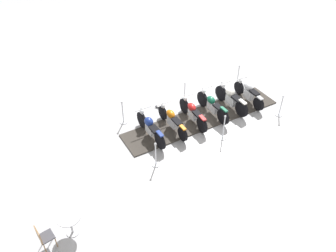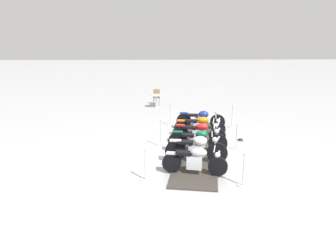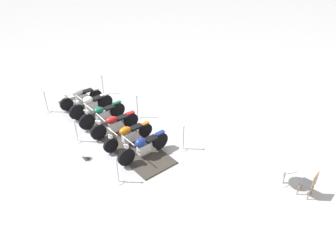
% 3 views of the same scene
% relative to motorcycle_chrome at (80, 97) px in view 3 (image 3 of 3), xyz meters
% --- Properties ---
extents(ground_plane, '(80.00, 80.00, 0.00)m').
position_rel_motorcycle_chrome_xyz_m(ground_plane, '(2.51, -0.38, -0.50)').
color(ground_plane, '#B2B2B7').
extents(display_platform, '(7.41, 2.62, 0.05)m').
position_rel_motorcycle_chrome_xyz_m(display_platform, '(2.51, -0.38, -0.48)').
color(display_platform, '#38332D').
rests_on(display_platform, ground_plane).
extents(motorcycle_chrome, '(0.72, 2.07, 0.91)m').
position_rel_motorcycle_chrome_xyz_m(motorcycle_chrome, '(0.00, 0.00, 0.00)').
color(motorcycle_chrome, black).
rests_on(motorcycle_chrome, display_platform).
extents(motorcycle_cream, '(0.62, 2.16, 1.05)m').
position_rel_motorcycle_chrome_xyz_m(motorcycle_cream, '(1.00, -0.16, 0.04)').
color(motorcycle_cream, black).
rests_on(motorcycle_cream, display_platform).
extents(motorcycle_forest, '(0.78, 2.22, 1.04)m').
position_rel_motorcycle_chrome_xyz_m(motorcycle_forest, '(2.00, -0.33, 0.01)').
color(motorcycle_forest, black).
rests_on(motorcycle_forest, display_platform).
extents(motorcycle_maroon, '(0.81, 2.16, 0.98)m').
position_rel_motorcycle_chrome_xyz_m(motorcycle_maroon, '(3.00, -0.48, -0.01)').
color(motorcycle_maroon, black).
rests_on(motorcycle_maroon, display_platform).
extents(motorcycle_copper, '(0.69, 2.22, 0.89)m').
position_rel_motorcycle_chrome_xyz_m(motorcycle_copper, '(4.00, -0.65, -0.01)').
color(motorcycle_copper, black).
rests_on(motorcycle_copper, display_platform).
extents(motorcycle_navy, '(0.71, 2.24, 1.00)m').
position_rel_motorcycle_chrome_xyz_m(motorcycle_navy, '(5.01, -0.81, 0.01)').
color(motorcycle_navy, black).
rests_on(motorcycle_navy, display_platform).
extents(stanchion_left_mid, '(0.35, 0.35, 1.15)m').
position_rel_motorcycle_chrome_xyz_m(stanchion_left_mid, '(2.74, 1.08, -0.14)').
color(stanchion_left_mid, silver).
rests_on(stanchion_left_mid, ground_plane).
extents(stanchion_left_rear, '(0.33, 0.33, 1.09)m').
position_rel_motorcycle_chrome_xyz_m(stanchion_left_rear, '(5.79, 0.60, -0.15)').
color(stanchion_left_rear, silver).
rests_on(stanchion_left_rear, ground_plane).
extents(stanchion_right_front, '(0.32, 0.32, 1.06)m').
position_rel_motorcycle_chrome_xyz_m(stanchion_right_front, '(-0.78, -1.35, -0.16)').
color(stanchion_right_front, silver).
rests_on(stanchion_right_front, ground_plane).
extents(stanchion_right_rear, '(0.34, 0.34, 1.08)m').
position_rel_motorcycle_chrome_xyz_m(stanchion_right_rear, '(5.32, -2.32, -0.17)').
color(stanchion_right_rear, silver).
rests_on(stanchion_right_rear, ground_plane).
extents(stanchion_left_front, '(0.32, 0.32, 1.03)m').
position_rel_motorcycle_chrome_xyz_m(stanchion_left_front, '(-0.31, 1.57, -0.17)').
color(stanchion_left_front, silver).
rests_on(stanchion_left_front, ground_plane).
extents(stanchion_right_mid, '(0.29, 0.29, 1.05)m').
position_rel_motorcycle_chrome_xyz_m(stanchion_right_mid, '(2.27, -1.84, -0.14)').
color(stanchion_right_mid, silver).
rests_on(stanchion_right_mid, ground_plane).
extents(info_placard, '(0.35, 0.31, 0.23)m').
position_rel_motorcycle_chrome_xyz_m(info_placard, '(3.42, -2.28, -0.43)').
color(info_placard, '#333338').
rests_on(info_placard, ground_plane).
extents(cafe_table, '(0.72, 0.72, 0.78)m').
position_rel_motorcycle_chrome_xyz_m(cafe_table, '(9.57, 1.31, 0.08)').
color(cafe_table, '#B7B7BC').
rests_on(cafe_table, ground_plane).
extents(cafe_chair_near_table, '(0.41, 0.41, 0.95)m').
position_rel_motorcycle_chrome_xyz_m(cafe_chair_near_table, '(10.39, 1.30, 0.04)').
color(cafe_chair_near_table, olive).
rests_on(cafe_chair_near_table, ground_plane).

